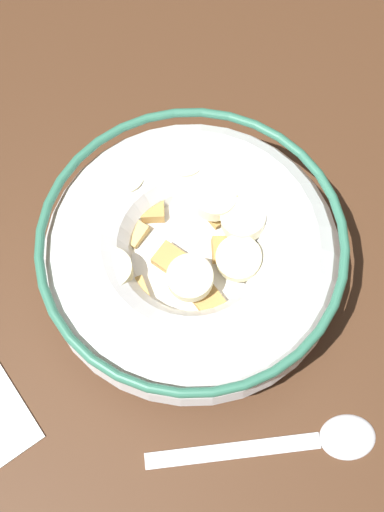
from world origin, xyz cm
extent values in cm
cube|color=#472B19|center=(0.00, 0.00, -1.00)|extent=(121.20, 121.20, 2.00)
cylinder|color=white|center=(0.00, 0.00, 0.30)|extent=(10.62, 10.62, 0.60)
torus|color=white|center=(0.00, 0.00, 2.91)|extent=(19.31, 19.31, 5.81)
torus|color=#337259|center=(0.00, 0.00, 5.51)|extent=(19.33, 19.33, 0.60)
cylinder|color=white|center=(0.00, 0.00, 3.00)|extent=(15.83, 15.83, 0.40)
cube|color=#B78947|center=(0.28, 5.74, 3.76)|extent=(1.95, 1.96, 0.78)
cube|color=#AD7F42|center=(3.59, 0.21, 3.54)|extent=(2.07, 2.09, 0.82)
cube|color=#B78947|center=(-2.20, 2.53, 3.53)|extent=(2.18, 2.13, 0.96)
cube|color=#B78947|center=(5.33, -1.87, 3.52)|extent=(2.38, 2.36, 0.96)
cube|color=#B78947|center=(-3.76, -1.55, 3.58)|extent=(2.11, 2.06, 0.92)
cube|color=#B78947|center=(-0.38, -1.55, 3.77)|extent=(2.32, 2.33, 0.80)
cube|color=#B78947|center=(6.19, 3.05, 3.61)|extent=(1.92, 1.89, 0.84)
cube|color=#AD7F42|center=(-3.59, -5.65, 3.54)|extent=(2.24, 2.24, 0.74)
cube|color=tan|center=(5.00, 4.99, 3.66)|extent=(2.28, 2.31, 0.94)
cube|color=tan|center=(-1.88, -6.35, 3.55)|extent=(2.38, 2.37, 0.88)
cube|color=tan|center=(-4.40, 4.88, 3.51)|extent=(2.39, 2.39, 0.93)
cube|color=#AD7F42|center=(0.56, 2.04, 3.76)|extent=(2.06, 2.11, 0.92)
cube|color=#B78947|center=(-5.26, 1.54, 3.52)|extent=(2.33, 2.30, 0.96)
cube|color=tan|center=(-2.22, 5.74, 3.61)|extent=(2.38, 2.38, 0.89)
cube|color=tan|center=(1.44, -4.27, 3.54)|extent=(1.72, 1.75, 0.82)
cube|color=tan|center=(-2.64, -3.21, 3.48)|extent=(2.38, 2.40, 0.98)
cylinder|color=#F9EFC6|center=(-2.59, 2.31, 4.88)|extent=(3.70, 3.73, 1.47)
cylinder|color=beige|center=(-5.90, -2.68, 4.89)|extent=(3.72, 3.76, 1.18)
cylinder|color=#F9EFC6|center=(-0.62, 3.62, 4.83)|extent=(3.54, 3.50, 1.32)
cylinder|color=beige|center=(2.08, -0.82, 4.90)|extent=(2.92, 2.93, 1.11)
cylinder|color=#F9EFC6|center=(-5.94, 1.56, 4.82)|extent=(3.81, 3.87, 1.20)
cylinder|color=beige|center=(1.68, 2.51, 4.51)|extent=(3.66, 3.67, 1.43)
cylinder|color=beige|center=(0.24, -5.34, 4.74)|extent=(3.86, 3.82, 1.18)
cylinder|color=#F4EABC|center=(-2.67, 5.09, 4.86)|extent=(3.53, 3.58, 1.25)
ellipsoid|color=silver|center=(13.55, 5.75, 0.40)|extent=(3.48, 4.07, 0.80)
cube|color=silver|center=(12.08, -1.36, 0.18)|extent=(3.20, 10.92, 0.36)
camera|label=1|loc=(15.58, -5.19, 42.47)|focal=46.33mm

